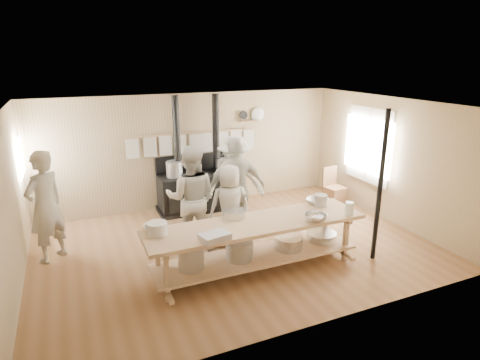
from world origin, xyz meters
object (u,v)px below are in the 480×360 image
object	(u,v)px
prep_table	(256,241)
roasting_pan	(215,237)
cook_left	(191,198)
cook_center	(230,205)
cook_right	(236,190)
chair	(334,194)
cook_by_window	(235,182)
stove	(199,187)
cook_far_left	(45,207)

from	to	relation	value
prep_table	roasting_pan	bearing A→B (deg)	-158.04
cook_left	cook_center	distance (m)	0.72
cook_right	chair	world-z (taller)	cook_right
prep_table	cook_left	xyz separation A→B (m)	(-0.69, 1.24, 0.43)
cook_by_window	cook_left	bearing A→B (deg)	-142.56
cook_right	chair	size ratio (longest dim) A/B	2.22
stove	chair	size ratio (longest dim) A/B	2.90
stove	cook_left	xyz separation A→B (m)	(-0.70, -1.78, 0.43)
cook_by_window	chair	distance (m)	2.70
cook_left	cook_center	world-z (taller)	cook_left
stove	prep_table	distance (m)	3.02
stove	cook_far_left	xyz separation A→B (m)	(-3.08, -1.27, 0.45)
cook_by_window	chair	size ratio (longest dim) A/B	2.10
cook_left	cook_by_window	distance (m)	1.24
cook_right	roasting_pan	world-z (taller)	cook_right
prep_table	cook_left	size ratio (longest dim) A/B	1.89
cook_right	cook_by_window	bearing A→B (deg)	-111.62
prep_table	chair	xyz separation A→B (m)	(3.01, 2.01, -0.26)
cook_far_left	cook_by_window	bearing A→B (deg)	138.49
cook_center	stove	bearing A→B (deg)	-81.98
prep_table	cook_right	distance (m)	1.32
stove	chair	bearing A→B (deg)	-18.54
cook_left	stove	bearing A→B (deg)	-87.40
prep_table	cook_far_left	distance (m)	3.57
prep_table	cook_far_left	size ratio (longest dim) A/B	1.86
cook_by_window	prep_table	bearing A→B (deg)	-93.02
cook_far_left	cook_right	xyz separation A→B (m)	(3.25, -0.53, 0.03)
cook_center	chair	world-z (taller)	cook_center
cook_center	roasting_pan	bearing A→B (deg)	68.89
cook_right	cook_far_left	bearing A→B (deg)	-9.66
cook_right	roasting_pan	size ratio (longest dim) A/B	4.73
cook_far_left	cook_by_window	distance (m)	3.48
cook_center	cook_right	xyz separation A→B (m)	(0.19, 0.15, 0.23)
prep_table	cook_center	xyz separation A→B (m)	(-0.02, 1.08, 0.25)
cook_left	prep_table	bearing A→B (deg)	143.21
cook_left	cook_right	size ratio (longest dim) A/B	0.96
prep_table	chair	bearing A→B (deg)	33.74
stove	prep_table	size ratio (longest dim) A/B	0.72
prep_table	cook_center	bearing A→B (deg)	90.87
stove	cook_right	bearing A→B (deg)	-84.61
chair	cook_left	bearing A→B (deg)	-176.82
cook_left	roasting_pan	bearing A→B (deg)	109.37
cook_right	roasting_pan	distance (m)	1.84
prep_table	cook_center	world-z (taller)	cook_center
cook_center	cook_left	bearing A→B (deg)	-4.68
stove	chair	xyz separation A→B (m)	(3.01, -1.01, -0.26)
cook_far_left	cook_left	bearing A→B (deg)	125.21
stove	roasting_pan	size ratio (longest dim) A/B	6.16
cook_far_left	roasting_pan	size ratio (longest dim) A/B	4.59
cook_center	roasting_pan	distance (m)	1.62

